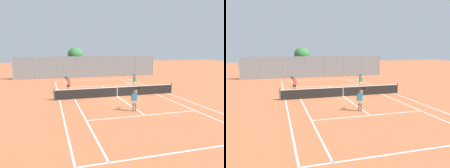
{
  "view_description": "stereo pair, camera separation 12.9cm",
  "coord_description": "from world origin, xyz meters",
  "views": [
    {
      "loc": [
        -6.32,
        -19.86,
        4.59
      ],
      "look_at": [
        -0.09,
        1.5,
        1.0
      ],
      "focal_mm": 35.0,
      "sensor_mm": 36.0,
      "label": 1
    },
    {
      "loc": [
        -6.19,
        -19.9,
        4.59
      ],
      "look_at": [
        -0.09,
        1.5,
        1.0
      ],
      "focal_mm": 35.0,
      "sensor_mm": 36.0,
      "label": 2
    }
  ],
  "objects": [
    {
      "name": "loose_tennis_ball_1",
      "position": [
        -2.22,
        4.92,
        0.03
      ],
      "size": [
        0.07,
        0.07,
        0.07
      ],
      "primitive_type": "sphere",
      "color": "#D1DB33",
      "rests_on": "ground"
    },
    {
      "name": "court_line_markings",
      "position": [
        0.0,
        0.0,
        0.0
      ],
      "size": [
        11.1,
        23.9,
        0.01
      ],
      "color": "white",
      "rests_on": "ground"
    },
    {
      "name": "tennis_net",
      "position": [
        0.0,
        0.0,
        0.51
      ],
      "size": [
        12.0,
        0.1,
        1.07
      ],
      "color": "#474C47",
      "rests_on": "ground"
    },
    {
      "name": "player_near_side",
      "position": [
        -0.3,
        -5.22,
        0.93
      ],
      "size": [
        0.85,
        0.69,
        1.77
      ],
      "color": "#936B4C",
      "rests_on": "ground"
    },
    {
      "name": "player_far_right",
      "position": [
        3.21,
        3.44,
        0.93
      ],
      "size": [
        0.66,
        0.73,
        1.77
      ],
      "color": "#D8A884",
      "rests_on": "ground"
    },
    {
      "name": "ground_plane",
      "position": [
        0.0,
        0.0,
        0.0
      ],
      "size": [
        120.0,
        120.0,
        0.0
      ],
      "primitive_type": "plane",
      "color": "#BC663D"
    },
    {
      "name": "player_far_left",
      "position": [
        -4.39,
        3.34,
        0.93
      ],
      "size": [
        0.66,
        0.73,
        1.77
      ],
      "color": "#936B4C",
      "rests_on": "ground"
    },
    {
      "name": "loose_tennis_ball_0",
      "position": [
        1.1,
        -3.53,
        0.03
      ],
      "size": [
        0.07,
        0.07,
        0.07
      ],
      "primitive_type": "sphere",
      "color": "#D1DB33",
      "rests_on": "ground"
    },
    {
      "name": "tree_behind_left",
      "position": [
        -1.89,
        17.86,
        3.46
      ],
      "size": [
        2.61,
        2.61,
        4.87
      ],
      "color": "brown",
      "rests_on": "ground"
    },
    {
      "name": "back_fence",
      "position": [
        0.0,
        15.39,
        1.72
      ],
      "size": [
        23.14,
        0.08,
        3.43
      ],
      "color": "gray",
      "rests_on": "ground"
    }
  ]
}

